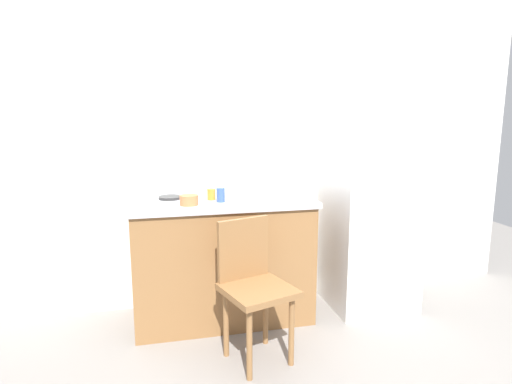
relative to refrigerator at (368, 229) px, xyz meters
name	(u,v)px	position (x,y,z in m)	size (l,w,h in m)	color
ground_plane	(278,357)	(-0.93, -0.63, -0.63)	(8.00, 8.00, 0.00)	gray
back_wall	(246,141)	(-0.93, 0.37, 0.70)	(4.80, 0.10, 2.66)	silver
cabinet_base	(222,261)	(-1.19, 0.02, -0.18)	(1.29, 0.60, 0.89)	olive
countertop	(221,202)	(-1.19, 0.02, 0.28)	(1.33, 0.64, 0.04)	#B7B7BC
faucet	(203,175)	(-1.29, 0.27, 0.45)	(0.02, 0.02, 0.30)	#B7B7BC
refrigerator	(368,229)	(0.00, 0.00, 0.00)	(0.63, 0.64, 1.25)	white
chair	(253,283)	(-1.08, -0.57, -0.13)	(0.50, 0.50, 0.89)	olive
dish_tray	(256,197)	(-0.95, -0.09, 0.33)	(0.28, 0.20, 0.05)	white
terracotta_bowl	(189,200)	(-1.44, -0.14, 0.34)	(0.13, 0.13, 0.07)	#C67042
hotplate	(170,197)	(-1.56, 0.11, 0.31)	(0.17, 0.17, 0.02)	#2D2D2D
cup_blue	(221,195)	(-1.21, -0.09, 0.35)	(0.06, 0.06, 0.10)	blue
cup_orange	(211,194)	(-1.26, 0.00, 0.34)	(0.06, 0.06, 0.08)	orange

